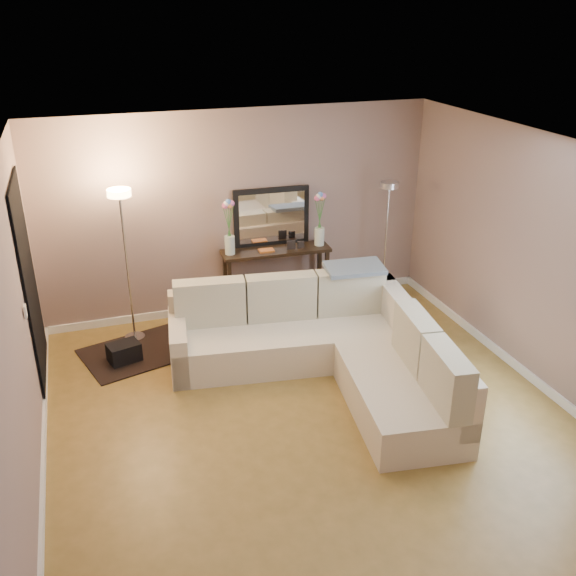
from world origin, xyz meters
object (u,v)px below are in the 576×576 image
object	(u,v)px
console_table	(270,277)
floor_lamp_unlit	(387,219)
floor_lamp_lit	(124,236)
sectional_sofa	(327,346)

from	to	relation	value
console_table	floor_lamp_unlit	distance (m)	1.69
console_table	floor_lamp_lit	bearing A→B (deg)	-172.86
sectional_sofa	floor_lamp_unlit	world-z (taller)	floor_lamp_unlit
console_table	floor_lamp_lit	world-z (taller)	floor_lamp_lit
sectional_sofa	console_table	size ratio (longest dim) A/B	2.05
console_table	floor_lamp_lit	xyz separation A→B (m)	(-1.79, -0.22, 0.83)
floor_lamp_lit	sectional_sofa	bearing A→B (deg)	-37.54
sectional_sofa	floor_lamp_lit	size ratio (longest dim) A/B	1.54
sectional_sofa	floor_lamp_unlit	size ratio (longest dim) A/B	1.72
sectional_sofa	floor_lamp_unlit	distance (m)	2.18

